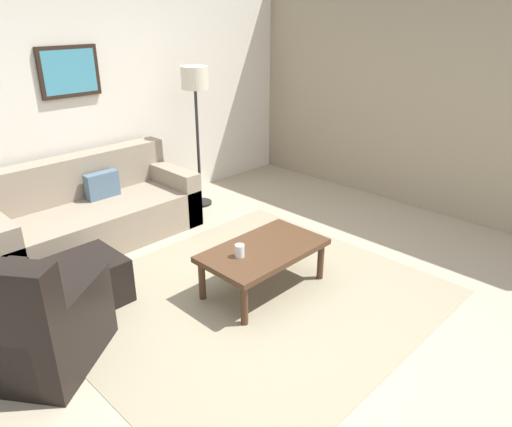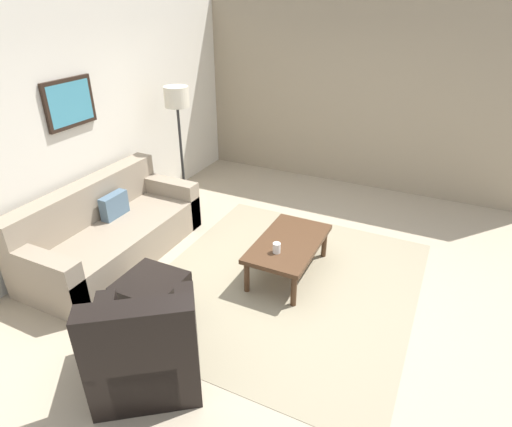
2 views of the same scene
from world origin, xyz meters
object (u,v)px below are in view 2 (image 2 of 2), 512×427
Objects in this scene: couch_main at (108,233)px; framed_artwork at (70,103)px; ottoman at (152,297)px; cup at (277,248)px; armchair_leather at (146,353)px; coffee_table at (289,245)px; lamp_standing at (178,110)px.

framed_artwork is at bearing 64.11° from couch_main.
ottoman is 5.14× the size of cup.
armchair_leather reaches higher than cup.
coffee_table is (0.58, -2.03, 0.06)m from couch_main.
couch_main is at bearing 177.23° from lamp_standing.
framed_artwork is (-1.25, 0.50, 0.30)m from lamp_standing.
framed_artwork reaches higher than couch_main.
coffee_table is at bearing -7.06° from cup.
framed_artwork reaches higher than armchair_leather.
coffee_table is at bearing -114.32° from lamp_standing.
ottoman is 1.51m from coffee_table.
coffee_table is 0.28m from cup.
cup is 2.43m from lamp_standing.
lamp_standing reaches higher than cup.
cup is at bearing -43.61° from ottoman.
framed_artwork reaches higher than lamp_standing.
lamp_standing reaches higher than couch_main.
lamp_standing is (1.14, 1.93, 0.94)m from cup.
armchair_leather is 10.25× the size of cup.
lamp_standing is 1.38m from framed_artwork.
lamp_standing is at bearing -21.85° from framed_artwork.
couch_main is 3.86× the size of ottoman.
armchair_leather is 0.83m from ottoman.
framed_artwork is at bearing 61.86° from ottoman.
couch_main is 19.85× the size of cup.
armchair_leather is (-1.29, -1.59, 0.01)m from couch_main.
lamp_standing is at bearing 28.98° from armchair_leather.
framed_artwork is (0.82, 1.54, 1.51)m from ottoman.
coffee_table is 2.39m from lamp_standing.
framed_artwork reaches higher than coffee_table.
lamp_standing reaches higher than ottoman.
cup is (0.32, -2.00, 0.17)m from couch_main.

